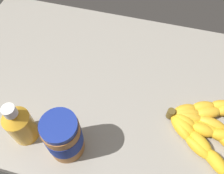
% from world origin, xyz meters
% --- Properties ---
extents(ground_plane, '(0.96, 0.60, 0.05)m').
position_xyz_m(ground_plane, '(0.00, 0.00, -0.02)').
color(ground_plane, gray).
extents(banana_bunch, '(0.21, 0.22, 0.03)m').
position_xyz_m(banana_bunch, '(0.29, -0.08, 0.02)').
color(banana_bunch, gold).
rests_on(banana_bunch, ground_plane).
extents(peanut_butter_jar, '(0.09, 0.09, 0.13)m').
position_xyz_m(peanut_butter_jar, '(-0.03, -0.21, 0.07)').
color(peanut_butter_jar, '#9E602D').
rests_on(peanut_butter_jar, ground_plane).
extents(honey_bottle, '(0.06, 0.06, 0.14)m').
position_xyz_m(honey_bottle, '(-0.14, -0.21, 0.06)').
color(honey_bottle, gold).
rests_on(honey_bottle, ground_plane).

